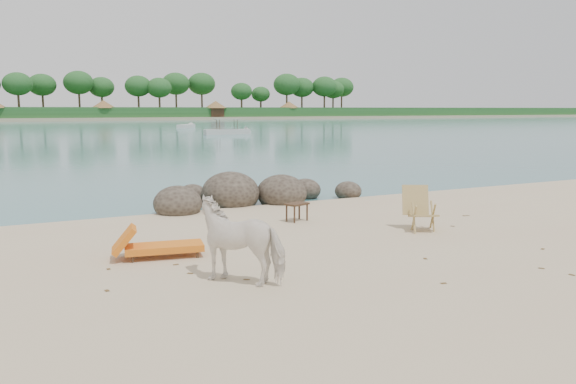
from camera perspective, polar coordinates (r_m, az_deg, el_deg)
name	(u,v)px	position (r m, az deg, el deg)	size (l,w,h in m)	color
water	(48,126)	(98.15, -23.17, 6.20)	(400.00, 400.00, 0.00)	#396D73
far_shore	(31,118)	(178.06, -24.68, 6.81)	(420.00, 90.00, 1.40)	tan
far_scenery	(35,107)	(144.76, -24.32, 7.88)	(420.00, 18.00, 9.50)	#1E4C1E
boulders	(245,195)	(15.84, -4.38, -0.35)	(6.41, 2.96, 1.21)	#322821
cow	(242,241)	(8.66, -4.68, -4.98)	(0.69, 1.52, 1.28)	white
side_table	(297,213)	(13.20, 0.91, -2.19)	(0.53, 0.34, 0.43)	black
lounge_chair	(164,245)	(10.27, -12.47, -5.23)	(1.70, 0.60, 0.51)	orange
deck_chair	(424,210)	(12.45, 13.62, -1.81)	(0.62, 0.68, 0.97)	tan
boat_mid	(227,121)	(60.94, -6.22, 7.15)	(5.52, 1.24, 2.70)	#B8B7B4
boat_far	(186,125)	(83.68, -10.33, 6.67)	(4.96, 1.12, 0.58)	silver
dead_leaves	(359,254)	(10.48, 7.21, -6.24)	(9.05, 4.77, 0.00)	brown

